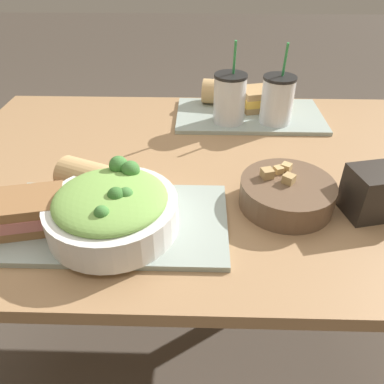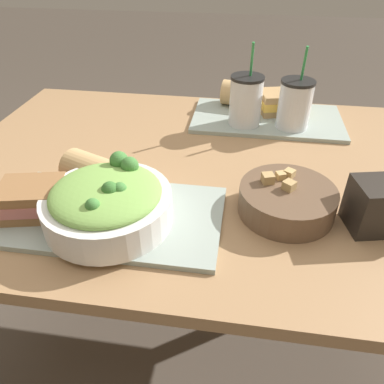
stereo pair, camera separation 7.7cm
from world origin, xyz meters
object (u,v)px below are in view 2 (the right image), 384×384
object	(u,v)px
drink_cup_dark	(246,102)
drink_cup_red	(294,106)
salad_bowl	(108,202)
baguette_far	(241,94)
soup_bowl	(287,199)
sandwich_near	(33,199)
baguette_near	(97,174)
sandwich_far	(280,102)

from	to	relation	value
drink_cup_dark	drink_cup_red	world-z (taller)	drink_cup_dark
salad_bowl	baguette_far	size ratio (longest dim) A/B	1.96
soup_bowl	drink_cup_red	world-z (taller)	drink_cup_red
salad_bowl	soup_bowl	xyz separation A→B (m)	(0.35, 0.09, -0.03)
baguette_far	sandwich_near	bearing A→B (deg)	156.81
salad_bowl	baguette_far	distance (m)	0.67
baguette_far	drink_cup_red	bearing A→B (deg)	-122.76
sandwich_near	drink_cup_red	xyz separation A→B (m)	(0.54, 0.48, 0.03)
baguette_near	baguette_far	size ratio (longest dim) A/B	1.27
sandwich_near	sandwich_far	bearing A→B (deg)	36.41
soup_bowl	sandwich_near	distance (m)	0.52
sandwich_far	baguette_far	distance (m)	0.13
baguette_near	sandwich_far	distance (m)	0.64
baguette_near	drink_cup_dark	size ratio (longest dim) A/B	0.70
sandwich_near	baguette_far	distance (m)	0.73
soup_bowl	sandwich_far	xyz separation A→B (m)	(0.00, 0.50, 0.01)
baguette_near	soup_bowl	bearing A→B (deg)	-68.42
soup_bowl	baguette_near	xyz separation A→B (m)	(-0.41, 0.01, 0.02)
sandwich_near	baguette_far	xyz separation A→B (m)	(0.39, 0.62, 0.01)
baguette_far	drink_cup_dark	xyz separation A→B (m)	(0.02, -0.14, 0.03)
sandwich_far	baguette_near	bearing A→B (deg)	-144.72
drink_cup_dark	drink_cup_red	xyz separation A→B (m)	(0.14, 0.00, -0.00)
salad_bowl	baguette_near	distance (m)	0.12
salad_bowl	drink_cup_dark	xyz separation A→B (m)	(0.25, 0.49, 0.02)
salad_bowl	sandwich_far	size ratio (longest dim) A/B	1.71
sandwich_near	sandwich_far	distance (m)	0.78
soup_bowl	sandwich_far	size ratio (longest dim) A/B	1.35
soup_bowl	drink_cup_dark	bearing A→B (deg)	104.48
salad_bowl	drink_cup_dark	world-z (taller)	drink_cup_dark
salad_bowl	drink_cup_red	bearing A→B (deg)	51.88
sandwich_far	drink_cup_red	size ratio (longest dim) A/B	0.64
baguette_far	drink_cup_dark	world-z (taller)	drink_cup_dark
salad_bowl	drink_cup_red	world-z (taller)	drink_cup_red
baguette_far	baguette_near	bearing A→B (deg)	159.84
drink_cup_dark	drink_cup_red	size ratio (longest dim) A/B	1.02
baguette_far	sandwich_far	bearing A→B (deg)	-96.86
salad_bowl	drink_cup_red	distance (m)	0.62
baguette_near	drink_cup_dark	world-z (taller)	drink_cup_dark
soup_bowl	drink_cup_red	distance (m)	0.40
soup_bowl	drink_cup_red	xyz separation A→B (m)	(0.04, 0.39, 0.04)
sandwich_near	sandwich_far	xyz separation A→B (m)	(0.51, 0.59, -0.00)
salad_bowl	baguette_near	size ratio (longest dim) A/B	1.54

